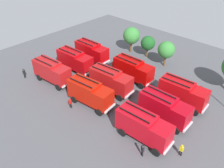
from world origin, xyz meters
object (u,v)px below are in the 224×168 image
at_px(fire_truck_3, 75,60).
at_px(firefighter_0, 24,73).
at_px(fire_truck_0, 52,71).
at_px(fire_truck_6, 92,51).
at_px(traffic_cone_0, 57,71).
at_px(fire_truck_7, 133,69).
at_px(tree_0, 131,36).
at_px(fire_truck_2, 143,126).
at_px(tree_1, 148,43).
at_px(fire_truck_5, 164,107).
at_px(fire_truck_8, 183,92).
at_px(firefighter_2, 143,150).
at_px(tree_2, 166,50).
at_px(fire_truck_4, 111,80).
at_px(firefighter_3, 181,150).
at_px(firefighter_4, 113,65).
at_px(firefighter_1, 70,103).
at_px(fire_truck_1, 90,93).

height_order(fire_truck_3, firefighter_0, fire_truck_3).
xyz_separation_m(fire_truck_0, fire_truck_6, (-0.61, 9.63, 0.00)).
bearing_deg(traffic_cone_0, fire_truck_6, 79.96).
height_order(fire_truck_7, tree_0, tree_0).
distance_m(fire_truck_2, fire_truck_7, 13.50).
distance_m(tree_1, traffic_cone_0, 18.57).
height_order(fire_truck_5, fire_truck_8, same).
xyz_separation_m(firefighter_2, tree_2, (-9.78, 19.90, 2.36)).
xyz_separation_m(fire_truck_6, firefighter_0, (-4.13, -12.36, -1.18)).
bearing_deg(fire_truck_0, fire_truck_8, 21.03).
bearing_deg(fire_truck_2, fire_truck_4, 151.10).
relative_size(fire_truck_0, firefighter_0, 4.30).
relative_size(fire_truck_6, firefighter_3, 4.44).
distance_m(fire_truck_0, tree_1, 19.67).
bearing_deg(fire_truck_2, tree_0, 129.15).
bearing_deg(tree_2, fire_truck_7, -98.76).
height_order(fire_truck_5, firefighter_2, fire_truck_5).
xyz_separation_m(firefighter_4, tree_2, (6.21, 7.73, 2.39)).
bearing_deg(firefighter_2, firefighter_3, 160.27).
height_order(fire_truck_0, fire_truck_5, same).
height_order(tree_0, tree_2, tree_0).
distance_m(fire_truck_2, tree_0, 24.56).
relative_size(fire_truck_5, fire_truck_7, 1.00).
xyz_separation_m(fire_truck_2, fire_truck_4, (-9.94, 4.65, 0.00)).
bearing_deg(traffic_cone_0, fire_truck_7, 33.58).
bearing_deg(fire_truck_5, firefighter_1, -148.76).
distance_m(firefighter_2, tree_2, 22.30).
height_order(firefighter_3, firefighter_4, firefighter_4).
relative_size(tree_0, traffic_cone_0, 7.65).
bearing_deg(fire_truck_1, tree_2, 77.79).
relative_size(fire_truck_0, traffic_cone_0, 10.50).
xyz_separation_m(fire_truck_7, firefighter_1, (-1.88, -12.11, -1.24)).
xyz_separation_m(fire_truck_1, fire_truck_2, (9.83, -0.13, 0.00)).
height_order(fire_truck_6, fire_truck_7, same).
distance_m(firefighter_4, tree_0, 8.66).
bearing_deg(fire_truck_2, firefighter_4, 141.31).
bearing_deg(firefighter_4, firefighter_2, 33.28).
bearing_deg(fire_truck_8, fire_truck_1, -140.39).
bearing_deg(firefighter_0, fire_truck_5, 6.02).
distance_m(fire_truck_8, tree_1, 15.67).
distance_m(fire_truck_2, firefighter_4, 17.60).
height_order(firefighter_3, traffic_cone_0, firefighter_3).
distance_m(firefighter_0, firefighter_1, 12.47).
distance_m(firefighter_2, tree_0, 27.29).
bearing_deg(fire_truck_1, fire_truck_3, 146.19).
bearing_deg(fire_truck_7, fire_truck_0, -136.12).
distance_m(fire_truck_1, fire_truck_7, 9.52).
relative_size(fire_truck_2, firefighter_1, 4.48).
bearing_deg(fire_truck_3, firefighter_2, -23.15).
xyz_separation_m(firefighter_2, firefighter_4, (-15.99, 12.17, -0.04)).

